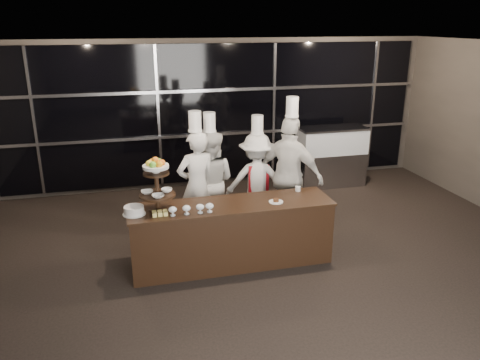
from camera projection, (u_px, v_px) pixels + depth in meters
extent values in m
plane|color=black|center=(304.00, 317.00, 5.53)|extent=(10.00, 10.00, 0.00)
plane|color=black|center=(317.00, 55.00, 4.56)|extent=(10.00, 10.00, 0.00)
plane|color=#473F38|center=(217.00, 114.00, 9.63)|extent=(9.00, 0.00, 9.00)
cube|color=black|center=(217.00, 114.00, 9.57)|extent=(8.60, 0.04, 2.80)
cube|color=#A5A5AA|center=(218.00, 134.00, 9.66)|extent=(8.60, 0.06, 0.06)
cube|color=#A5A5AA|center=(218.00, 90.00, 9.37)|extent=(8.60, 0.06, 0.06)
cube|color=#A5A5AA|center=(34.00, 123.00, 8.73)|extent=(0.05, 0.05, 2.80)
cube|color=#A5A5AA|center=(159.00, 117.00, 9.27)|extent=(0.05, 0.05, 2.80)
cube|color=#A5A5AA|center=(274.00, 112.00, 9.83)|extent=(0.05, 0.05, 2.80)
cube|color=#A5A5AA|center=(372.00, 107.00, 10.36)|extent=(0.05, 0.05, 2.80)
cube|color=black|center=(232.00, 234.00, 6.61)|extent=(2.80, 0.70, 0.90)
cube|color=black|center=(231.00, 205.00, 6.47)|extent=(2.84, 0.74, 0.03)
cylinder|color=black|center=(158.00, 209.00, 6.22)|extent=(0.24, 0.24, 0.03)
cylinder|color=black|center=(157.00, 186.00, 6.12)|extent=(0.06, 0.06, 0.70)
cylinder|color=black|center=(157.00, 195.00, 6.16)|extent=(0.48, 0.48, 0.02)
cylinder|color=black|center=(156.00, 173.00, 6.06)|extent=(0.34, 0.34, 0.02)
cylinder|color=white|center=(156.00, 170.00, 6.05)|extent=(0.10, 0.10, 0.06)
cylinder|color=white|center=(156.00, 167.00, 6.03)|extent=(0.34, 0.34, 0.04)
sphere|color=orange|center=(162.00, 163.00, 6.04)|extent=(0.09, 0.09, 0.09)
sphere|color=#67B82F|center=(158.00, 161.00, 6.09)|extent=(0.09, 0.09, 0.09)
sphere|color=orange|center=(152.00, 162.00, 6.07)|extent=(0.09, 0.09, 0.09)
sphere|color=yellow|center=(149.00, 164.00, 6.00)|extent=(0.09, 0.09, 0.09)
sphere|color=#63B02D|center=(153.00, 165.00, 5.94)|extent=(0.09, 0.09, 0.09)
sphere|color=orange|center=(159.00, 164.00, 5.96)|extent=(0.09, 0.09, 0.09)
sphere|color=orange|center=(155.00, 160.00, 6.00)|extent=(0.09, 0.09, 0.09)
imported|color=white|center=(147.00, 192.00, 6.17)|extent=(0.16, 0.16, 0.04)
imported|color=white|center=(167.00, 190.00, 6.23)|extent=(0.15, 0.15, 0.05)
imported|color=white|center=(158.00, 196.00, 6.04)|extent=(0.16, 0.16, 0.04)
cylinder|color=silver|center=(173.00, 215.00, 6.06)|extent=(0.07, 0.07, 0.01)
cylinder|color=silver|center=(173.00, 213.00, 6.05)|extent=(0.02, 0.02, 0.05)
ellipsoid|color=silver|center=(173.00, 210.00, 6.04)|extent=(0.11, 0.11, 0.08)
ellipsoid|color=green|center=(173.00, 209.00, 6.04)|extent=(0.08, 0.08, 0.05)
cylinder|color=silver|center=(187.00, 214.00, 6.11)|extent=(0.07, 0.07, 0.01)
cylinder|color=silver|center=(186.00, 212.00, 6.10)|extent=(0.02, 0.02, 0.05)
ellipsoid|color=silver|center=(186.00, 208.00, 6.08)|extent=(0.11, 0.11, 0.08)
ellipsoid|color=#BC3A23|center=(186.00, 208.00, 6.08)|extent=(0.08, 0.08, 0.05)
cylinder|color=silver|center=(200.00, 213.00, 6.15)|extent=(0.07, 0.07, 0.01)
cylinder|color=silver|center=(200.00, 210.00, 6.14)|extent=(0.02, 0.02, 0.05)
ellipsoid|color=silver|center=(200.00, 207.00, 6.12)|extent=(0.11, 0.11, 0.08)
ellipsoid|color=beige|center=(200.00, 207.00, 6.12)|extent=(0.08, 0.08, 0.05)
cylinder|color=silver|center=(210.00, 212.00, 6.18)|extent=(0.07, 0.07, 0.01)
cylinder|color=silver|center=(210.00, 209.00, 6.17)|extent=(0.02, 0.02, 0.05)
ellipsoid|color=silver|center=(210.00, 206.00, 6.15)|extent=(0.11, 0.11, 0.08)
ellipsoid|color=#522C1B|center=(210.00, 206.00, 6.15)|extent=(0.08, 0.08, 0.05)
cylinder|color=white|center=(134.00, 214.00, 6.11)|extent=(0.30, 0.30, 0.01)
cylinder|color=white|center=(134.00, 210.00, 6.09)|extent=(0.26, 0.26, 0.10)
cube|color=#FFEB7C|center=(155.00, 215.00, 6.02)|extent=(0.06, 0.06, 0.05)
cube|color=#FFEB7C|center=(160.00, 214.00, 6.04)|extent=(0.06, 0.06, 0.05)
cube|color=#FFEB7C|center=(166.00, 214.00, 6.06)|extent=(0.06, 0.06, 0.05)
cube|color=#FFEB7C|center=(154.00, 213.00, 6.09)|extent=(0.06, 0.06, 0.05)
cube|color=#FFEB7C|center=(160.00, 212.00, 6.10)|extent=(0.06, 0.06, 0.05)
cube|color=#FFEB7C|center=(165.00, 212.00, 6.12)|extent=(0.06, 0.06, 0.05)
cylinder|color=white|center=(276.00, 202.00, 6.51)|extent=(0.20, 0.20, 0.01)
cylinder|color=#4C2814|center=(276.00, 200.00, 6.50)|extent=(0.08, 0.08, 0.04)
cylinder|color=white|center=(298.00, 189.00, 6.93)|extent=(0.08, 0.08, 0.07)
cube|color=#A5A5AA|center=(330.00, 169.00, 9.89)|extent=(1.39, 0.60, 0.70)
cube|color=silver|center=(332.00, 141.00, 9.70)|extent=(1.39, 0.60, 0.50)
cube|color=#FFC67F|center=(332.00, 141.00, 9.70)|extent=(1.29, 0.50, 0.40)
cube|color=#A5A5AA|center=(333.00, 128.00, 9.61)|extent=(1.41, 0.62, 0.04)
imported|color=silver|center=(197.00, 186.00, 7.28)|extent=(0.72, 0.55, 1.75)
cylinder|color=white|center=(195.00, 121.00, 6.95)|extent=(0.19, 0.19, 0.30)
cylinder|color=white|center=(195.00, 131.00, 6.99)|extent=(0.21, 0.21, 0.03)
imported|color=silver|center=(211.00, 182.00, 7.60)|extent=(0.99, 0.90, 1.68)
cylinder|color=white|center=(209.00, 122.00, 7.28)|extent=(0.19, 0.19, 0.30)
cylinder|color=white|center=(210.00, 131.00, 7.32)|extent=(0.21, 0.21, 0.03)
imported|color=silver|center=(257.00, 180.00, 7.78)|extent=(1.13, 0.79, 1.60)
cylinder|color=white|center=(257.00, 124.00, 7.47)|extent=(0.19, 0.19, 0.30)
cylinder|color=white|center=(257.00, 133.00, 7.52)|extent=(0.21, 0.21, 0.03)
cube|color=maroon|center=(259.00, 183.00, 7.67)|extent=(0.34, 0.03, 0.60)
imported|color=white|center=(290.00, 176.00, 7.46)|extent=(1.12, 1.14, 1.93)
cylinder|color=white|center=(292.00, 107.00, 7.10)|extent=(0.19, 0.19, 0.30)
cylinder|color=white|center=(292.00, 116.00, 7.15)|extent=(0.21, 0.21, 0.03)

